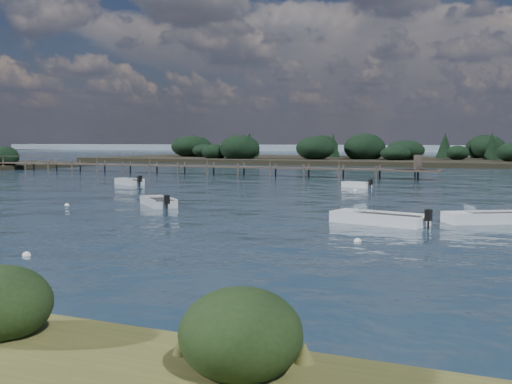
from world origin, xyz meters
The scene contains 12 objects.
ground centered at (0.00, 60.00, 0.00)m, with size 400.00×400.00×0.00m, color #182A39.
tender_far_grey centered at (-19.79, 28.16, 0.17)m, with size 3.78×2.65×1.22m.
tender_far_white centered at (1.12, 33.88, 0.14)m, with size 3.03×1.90×1.02m.
dinghy_mid_grey centered at (-6.18, 12.42, 0.15)m, with size 3.99×3.85×1.11m.
dinghy_mid_white_a centered at (9.16, 9.42, 0.16)m, with size 5.30×2.83×1.22m.
dinghy_mid_white_b centered at (14.18, 12.14, 0.15)m, with size 4.60×3.80×1.18m.
buoy_a centered at (-0.50, -5.05, 0.00)m, with size 0.32×0.32×0.32m, color white.
buoy_b centered at (9.77, 3.27, 0.00)m, with size 0.32×0.32×0.32m, color white.
buoy_c centered at (-11.68, 10.01, 0.00)m, with size 0.32×0.32×0.32m, color white.
buoy_e centered at (2.02, 30.26, 0.00)m, with size 0.32×0.32×0.32m, color white.
jetty centered at (-21.74, 47.99, 0.98)m, with size 64.50×3.20×3.40m.
distant_haze centered at (-90.00, 230.00, 0.00)m, with size 280.00×20.00×2.40m, color #8193A0.
Camera 1 is at (17.01, -22.85, 4.25)m, focal length 45.00 mm.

